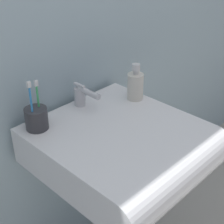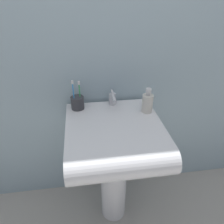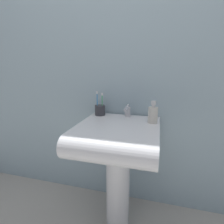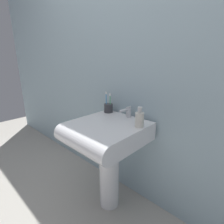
% 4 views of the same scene
% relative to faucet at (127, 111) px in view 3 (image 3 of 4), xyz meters
% --- Properties ---
extents(ground_plane, '(6.00, 6.00, 0.00)m').
position_rel_faucet_xyz_m(ground_plane, '(-0.02, -0.20, -0.82)').
color(ground_plane, '#ADA89E').
rests_on(ground_plane, ground).
extents(wall_back, '(5.00, 0.05, 2.40)m').
position_rel_faucet_xyz_m(wall_back, '(-0.02, 0.10, 0.38)').
color(wall_back, '#9EB7C1').
rests_on(wall_back, ground).
extents(sink_pedestal, '(0.17, 0.17, 0.63)m').
position_rel_faucet_xyz_m(sink_pedestal, '(-0.02, -0.20, -0.50)').
color(sink_pedestal, white).
rests_on(sink_pedestal, ground).
extents(sink_basin, '(0.52, 0.57, 0.14)m').
position_rel_faucet_xyz_m(sink_basin, '(-0.02, -0.25, -0.12)').
color(sink_basin, white).
rests_on(sink_basin, sink_pedestal).
extents(faucet, '(0.04, 0.13, 0.09)m').
position_rel_faucet_xyz_m(faucet, '(0.00, 0.00, 0.00)').
color(faucet, silver).
rests_on(faucet, sink_basin).
extents(toothbrush_cup, '(0.08, 0.08, 0.19)m').
position_rel_faucet_xyz_m(toothbrush_cup, '(-0.21, -0.01, -0.01)').
color(toothbrush_cup, '#38383D').
rests_on(toothbrush_cup, sink_basin).
extents(soap_bottle, '(0.06, 0.06, 0.15)m').
position_rel_faucet_xyz_m(soap_bottle, '(0.19, -0.10, 0.01)').
color(soap_bottle, silver).
rests_on(soap_bottle, sink_basin).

